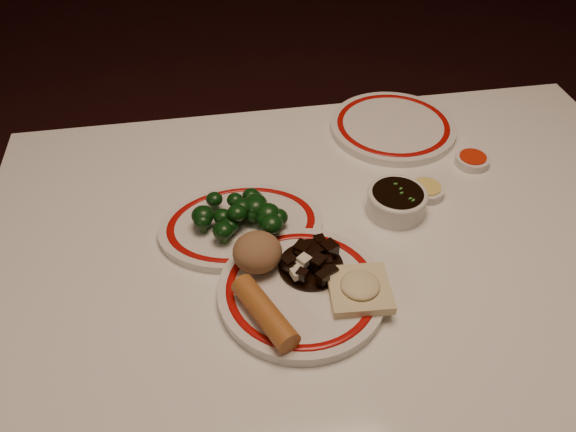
# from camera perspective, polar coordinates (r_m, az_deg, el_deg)

# --- Properties ---
(dining_table) EXTENTS (1.20, 0.90, 0.75)m
(dining_table) POSITION_cam_1_polar(r_m,az_deg,el_deg) (0.97, 6.21, -7.80)
(dining_table) COLOR white
(dining_table) RESTS_ON ground
(main_plate) EXTENTS (0.29, 0.29, 0.02)m
(main_plate) POSITION_cam_1_polar(r_m,az_deg,el_deg) (0.83, 1.41, -7.54)
(main_plate) COLOR silver
(main_plate) RESTS_ON dining_table
(rice_mound) EXTENTS (0.07, 0.07, 0.05)m
(rice_mound) POSITION_cam_1_polar(r_m,az_deg,el_deg) (0.84, -3.13, -3.68)
(rice_mound) COLOR #926745
(rice_mound) RESTS_ON main_plate
(spring_roll) EXTENTS (0.08, 0.13, 0.03)m
(spring_roll) POSITION_cam_1_polar(r_m,az_deg,el_deg) (0.78, -2.38, -9.75)
(spring_roll) COLOR #B0662B
(spring_roll) RESTS_ON main_plate
(fried_wonton) EXTENTS (0.09, 0.09, 0.02)m
(fried_wonton) POSITION_cam_1_polar(r_m,az_deg,el_deg) (0.82, 7.31, -7.27)
(fried_wonton) COLOR beige
(fried_wonton) RESTS_ON main_plate
(stirfry_heap) EXTENTS (0.10, 0.10, 0.03)m
(stirfry_heap) POSITION_cam_1_polar(r_m,az_deg,el_deg) (0.85, 2.35, -4.49)
(stirfry_heap) COLOR black
(stirfry_heap) RESTS_ON main_plate
(broccoli_plate) EXTENTS (0.28, 0.24, 0.02)m
(broccoli_plate) POSITION_cam_1_polar(r_m,az_deg,el_deg) (0.93, -4.74, -0.96)
(broccoli_plate) COLOR silver
(broccoli_plate) RESTS_ON dining_table
(broccoli_pile) EXTENTS (0.15, 0.11, 0.05)m
(broccoli_pile) POSITION_cam_1_polar(r_m,az_deg,el_deg) (0.91, -4.19, 0.24)
(broccoli_pile) COLOR #23471C
(broccoli_pile) RESTS_ON broccoli_plate
(soy_bowl) EXTENTS (0.10, 0.10, 0.04)m
(soy_bowl) POSITION_cam_1_polar(r_m,az_deg,el_deg) (0.97, 10.95, 1.39)
(soy_bowl) COLOR silver
(soy_bowl) RESTS_ON dining_table
(sweet_sour_dish) EXTENTS (0.06, 0.06, 0.02)m
(sweet_sour_dish) POSITION_cam_1_polar(r_m,az_deg,el_deg) (1.12, 18.19, 5.40)
(sweet_sour_dish) COLOR silver
(sweet_sour_dish) RESTS_ON dining_table
(mustard_dish) EXTENTS (0.06, 0.06, 0.02)m
(mustard_dish) POSITION_cam_1_polar(r_m,az_deg,el_deg) (1.03, 13.84, 2.56)
(mustard_dish) COLOR silver
(mustard_dish) RESTS_ON dining_table
(far_plate) EXTENTS (0.31, 0.31, 0.02)m
(far_plate) POSITION_cam_1_polar(r_m,az_deg,el_deg) (1.18, 10.59, 8.92)
(far_plate) COLOR silver
(far_plate) RESTS_ON dining_table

